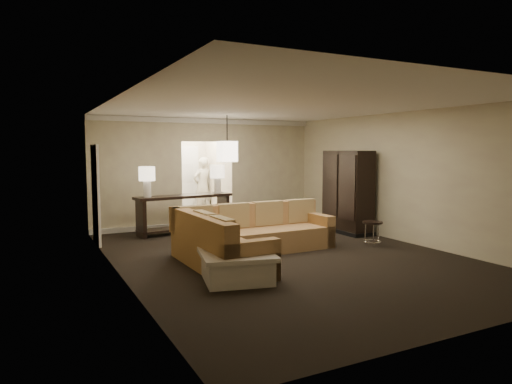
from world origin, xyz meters
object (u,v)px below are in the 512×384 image
armoire (347,194)px  drink_table (373,228)px  console_table (184,210)px  sectional_sofa (247,237)px  person (203,184)px  coffee_table (237,266)px

armoire → drink_table: armoire is taller
console_table → sectional_sofa: bearing=-92.6°
sectional_sofa → person: 5.50m
sectional_sofa → person: size_ratio=1.62×
sectional_sofa → person: person is taller
person → sectional_sofa: bearing=63.2°
coffee_table → drink_table: size_ratio=2.54×
armoire → person: bearing=117.4°
coffee_table → console_table: 4.26m
sectional_sofa → coffee_table: 1.50m
sectional_sofa → drink_table: (2.76, -0.26, -0.01)m
person → coffee_table: bearing=58.8°
armoire → drink_table: bearing=-108.7°
drink_table → coffee_table: bearing=-164.3°
coffee_table → armoire: size_ratio=0.66×
sectional_sofa → drink_table: sectional_sofa is taller
sectional_sofa → console_table: 2.97m
coffee_table → sectional_sofa: bearing=57.8°
armoire → coffee_table: bearing=-148.6°
armoire → console_table: bearing=153.6°
sectional_sofa → drink_table: bearing=-6.8°
sectional_sofa → coffee_table: (-0.79, -1.26, -0.15)m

